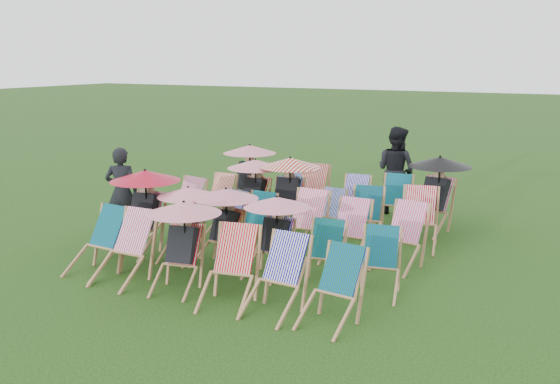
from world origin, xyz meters
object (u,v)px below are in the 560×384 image
at_px(deckchair_5, 331,288).
at_px(deckchair_29, 433,193).
at_px(person_rear, 396,170).
at_px(person_left, 122,192).
at_px(deckchair_0, 96,242).

relative_size(deckchair_5, deckchair_29, 0.66).
bearing_deg(person_rear, person_left, 65.48).
relative_size(deckchair_29, person_left, 0.86).
distance_m(deckchair_29, person_left, 5.64).
bearing_deg(person_rear, deckchair_29, 155.94).
distance_m(deckchair_0, person_left, 2.01).
bearing_deg(person_left, deckchair_5, 136.14).
relative_size(deckchair_29, person_rear, 0.77).
bearing_deg(deckchair_5, deckchair_0, -174.26).
xyz_separation_m(deckchair_5, deckchair_29, (0.05, 4.66, 0.28)).
bearing_deg(person_left, deckchair_0, 96.63).
height_order(deckchair_5, person_left, person_left).
xyz_separation_m(deckchair_0, deckchair_5, (3.82, -0.08, -0.02)).
distance_m(person_left, person_rear, 5.44).
bearing_deg(deckchair_29, deckchair_5, -80.00).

